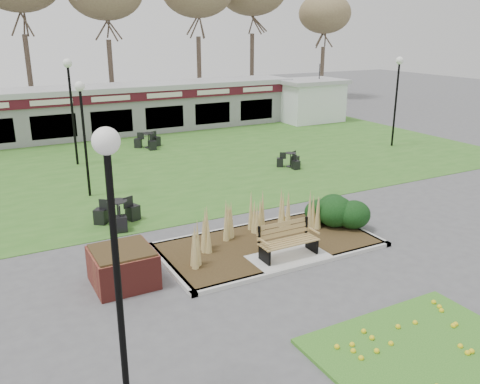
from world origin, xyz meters
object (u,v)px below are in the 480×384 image
lamp_post_far_right (398,82)px  bistro_set_c (290,162)px  park_bench (287,240)px  bistro_set_a (149,143)px  brick_planter (123,266)px  lamp_post_near_left (112,216)px  food_pavilion (105,110)px  lamp_post_mid_left (82,114)px  service_hut (310,100)px  patio_umbrella (318,95)px  lamp_post_mid_right (70,89)px  bistro_set_b (118,217)px

lamp_post_far_right → bistro_set_c: (-7.33, -1.04, -3.21)m
park_bench → bistro_set_a: (1.07, 15.02, -0.30)m
brick_planter → lamp_post_near_left: 5.58m
bistro_set_a → food_pavilion: bearing=102.8°
lamp_post_near_left → lamp_post_mid_left: lamp_post_near_left is taller
service_hut → lamp_post_mid_left: 19.61m
service_hut → lamp_post_near_left: (-19.12, -21.50, 2.09)m
service_hut → patio_umbrella: (0.73, 0.00, 0.28)m
food_pavilion → lamp_post_mid_right: bearing=-115.2°
food_pavilion → bistro_set_a: bearing=-77.2°
park_bench → patio_umbrella: (14.23, 17.75, 1.14)m
brick_planter → lamp_post_mid_right: (1.37, 12.53, 3.07)m
lamp_post_far_right → patio_umbrella: bearing=81.1°
lamp_post_mid_left → bistro_set_a: lamp_post_mid_left is taller
service_hut → bistro_set_b: bearing=-142.5°
lamp_post_mid_left → brick_planter: bearing=-96.3°
service_hut → bistro_set_b: 21.38m
food_pavilion → lamp_post_mid_left: 12.12m
park_bench → bistro_set_c: size_ratio=1.37×
lamp_post_mid_left → bistro_set_c: lamp_post_mid_left is taller
lamp_post_mid_left → patio_umbrella: size_ratio=1.50×
park_bench → food_pavilion: 19.73m
lamp_post_far_right → service_hut: bearing=85.9°
lamp_post_near_left → lamp_post_mid_right: same height
park_bench → lamp_post_near_left: 7.37m
lamp_post_near_left → bistro_set_b: (2.19, 8.50, -3.25)m
lamp_post_near_left → patio_umbrella: size_ratio=1.68×
lamp_post_far_right → bistro_set_a: 13.55m
service_hut → patio_umbrella: 0.78m
brick_planter → lamp_post_near_left: (-1.22, -4.50, 3.07)m
bistro_set_a → park_bench: bearing=-94.1°
service_hut → lamp_post_mid_right: bearing=-164.9°
food_pavilion → lamp_post_mid_left: size_ratio=5.67×
lamp_post_mid_right → patio_umbrella: size_ratio=1.68×
service_hut → lamp_post_near_left: 28.85m
lamp_post_far_right → lamp_post_mid_right: bearing=165.6°
food_pavilion → patio_umbrella: food_pavilion is taller
bistro_set_a → bistro_set_b: size_ratio=0.98×
park_bench → bistro_set_a: park_bench is taller
service_hut → lamp_post_mid_left: (-17.08, -9.50, 1.71)m
lamp_post_mid_left → bistro_set_b: (0.15, -3.50, -2.87)m
lamp_post_mid_right → bistro_set_a: size_ratio=3.23×
lamp_post_mid_left → lamp_post_mid_right: bearing=83.8°
lamp_post_far_right → patio_umbrella: 8.84m
food_pavilion → park_bench: bearing=-90.0°
park_bench → service_hut: (13.50, 17.75, 0.86)m
brick_planter → lamp_post_far_right: size_ratio=0.32×
lamp_post_near_left → bistro_set_a: lamp_post_near_left is taller
patio_umbrella → bistro_set_b: bearing=-143.6°
brick_planter → bistro_set_b: brick_planter is taller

